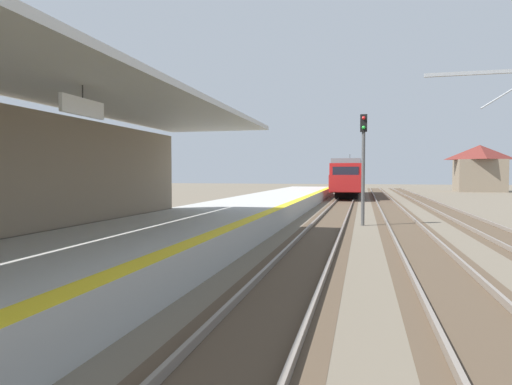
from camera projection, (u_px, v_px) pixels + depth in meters
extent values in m
cube|color=#A8A8A3|center=(177.00, 234.00, 14.50)|extent=(5.00, 80.00, 0.90)
cube|color=yellow|center=(242.00, 222.00, 13.94)|extent=(0.50, 80.00, 0.01)
cube|color=white|center=(83.00, 107.00, 9.11)|extent=(0.08, 1.40, 0.36)
cylinder|color=#333333|center=(83.00, 92.00, 9.09)|extent=(0.03, 0.03, 0.27)
cube|color=#4C3D2D|center=(322.00, 235.00, 17.35)|extent=(2.34, 120.00, 0.01)
cube|color=slate|center=(304.00, 233.00, 17.52)|extent=(0.08, 120.00, 0.15)
cube|color=slate|center=(340.00, 234.00, 17.18)|extent=(0.08, 120.00, 0.15)
cube|color=#4C3D2D|center=(413.00, 238.00, 16.55)|extent=(2.34, 120.00, 0.01)
cube|color=slate|center=(393.00, 236.00, 16.72)|extent=(0.08, 120.00, 0.15)
cube|color=slate|center=(433.00, 237.00, 16.37)|extent=(0.08, 120.00, 0.15)
cube|color=slate|center=(491.00, 239.00, 15.91)|extent=(0.08, 120.00, 0.15)
cube|color=maroon|center=(349.00, 177.00, 48.55)|extent=(2.90, 18.00, 2.70)
cube|color=slate|center=(349.00, 163.00, 48.49)|extent=(2.67, 18.00, 0.44)
cube|color=black|center=(345.00, 173.00, 39.78)|extent=(2.32, 0.06, 1.21)
cube|color=maroon|center=(345.00, 183.00, 39.06)|extent=(2.78, 1.60, 1.49)
cube|color=black|center=(362.00, 174.00, 48.19)|extent=(0.04, 15.84, 0.86)
cylinder|color=#333333|center=(350.00, 158.00, 51.95)|extent=(0.06, 0.06, 0.90)
cube|color=black|center=(347.00, 195.00, 42.95)|extent=(2.17, 2.20, 0.72)
cube|color=black|center=(350.00, 191.00, 54.30)|extent=(2.17, 2.20, 0.72)
cylinder|color=#4C4C4C|center=(363.00, 179.00, 20.58)|extent=(0.16, 0.16, 4.40)
cube|color=black|center=(364.00, 123.00, 20.47)|extent=(0.32, 0.24, 0.80)
sphere|color=red|center=(364.00, 118.00, 20.32)|extent=(0.16, 0.16, 0.16)
sphere|color=green|center=(364.00, 128.00, 20.34)|extent=(0.16, 0.16, 0.16)
cube|color=#9EA3A8|center=(482.00, 73.00, 19.38)|extent=(4.80, 0.16, 0.16)
cylinder|color=#9EA3A8|center=(512.00, 90.00, 19.13)|extent=(2.47, 0.07, 1.60)
cube|color=#7F705B|center=(479.00, 176.00, 60.32)|extent=(6.00, 4.80, 4.40)
pyramid|color=maroon|center=(480.00, 152.00, 60.18)|extent=(6.60, 5.28, 2.00)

